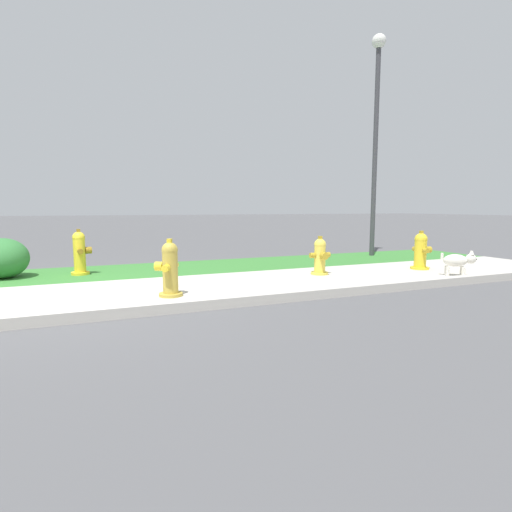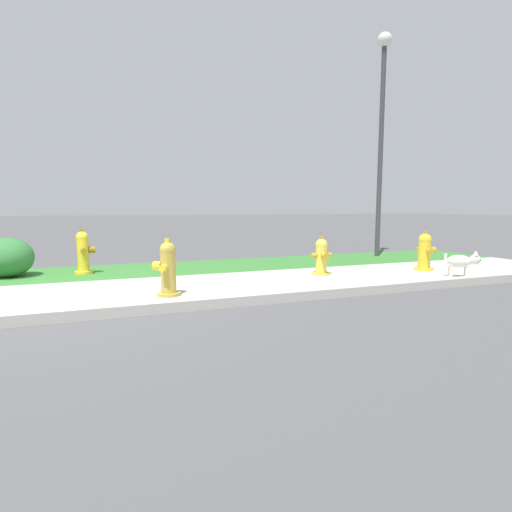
{
  "view_description": "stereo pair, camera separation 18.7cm",
  "coord_description": "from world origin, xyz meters",
  "px_view_note": "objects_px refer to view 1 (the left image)",
  "views": [
    {
      "loc": [
        0.47,
        -5.5,
        1.15
      ],
      "look_at": [
        2.81,
        0.22,
        0.4
      ],
      "focal_mm": 28.0,
      "sensor_mm": 36.0,
      "label": 1
    },
    {
      "loc": [
        0.64,
        -5.57,
        1.15
      ],
      "look_at": [
        2.81,
        0.22,
        0.4
      ],
      "focal_mm": 28.0,
      "sensor_mm": 36.0,
      "label": 2
    }
  ],
  "objects_px": {
    "fire_hydrant_far_end": "(170,269)",
    "street_lamp": "(376,114)",
    "fire_hydrant_near_corner": "(80,253)",
    "small_white_dog": "(458,261)",
    "fire_hydrant_mid_block": "(421,251)",
    "shrub_bush_far_verge": "(3,258)",
    "fire_hydrant_by_grass_verge": "(320,257)"
  },
  "relations": [
    {
      "from": "fire_hydrant_far_end",
      "to": "street_lamp",
      "type": "relative_size",
      "value": 0.15
    },
    {
      "from": "fire_hydrant_near_corner",
      "to": "small_white_dog",
      "type": "relative_size",
      "value": 1.65
    },
    {
      "from": "fire_hydrant_mid_block",
      "to": "small_white_dog",
      "type": "height_order",
      "value": "fire_hydrant_mid_block"
    },
    {
      "from": "street_lamp",
      "to": "shrub_bush_far_verge",
      "type": "height_order",
      "value": "street_lamp"
    },
    {
      "from": "fire_hydrant_mid_block",
      "to": "fire_hydrant_near_corner",
      "type": "bearing_deg",
      "value": -98.07
    },
    {
      "from": "fire_hydrant_near_corner",
      "to": "shrub_bush_far_verge",
      "type": "bearing_deg",
      "value": -102.87
    },
    {
      "from": "fire_hydrant_mid_block",
      "to": "fire_hydrant_by_grass_verge",
      "type": "relative_size",
      "value": 1.09
    },
    {
      "from": "fire_hydrant_near_corner",
      "to": "small_white_dog",
      "type": "bearing_deg",
      "value": 57.67
    },
    {
      "from": "small_white_dog",
      "to": "fire_hydrant_mid_block",
      "type": "bearing_deg",
      "value": 128.06
    },
    {
      "from": "fire_hydrant_far_end",
      "to": "small_white_dog",
      "type": "height_order",
      "value": "fire_hydrant_far_end"
    },
    {
      "from": "shrub_bush_far_verge",
      "to": "fire_hydrant_mid_block",
      "type": "bearing_deg",
      "value": -14.91
    },
    {
      "from": "street_lamp",
      "to": "shrub_bush_far_verge",
      "type": "relative_size",
      "value": 6.54
    },
    {
      "from": "fire_hydrant_near_corner",
      "to": "fire_hydrant_far_end",
      "type": "distance_m",
      "value": 2.57
    },
    {
      "from": "fire_hydrant_by_grass_verge",
      "to": "small_white_dog",
      "type": "xyz_separation_m",
      "value": [
        2.06,
        -1.02,
        -0.05
      ]
    },
    {
      "from": "street_lamp",
      "to": "fire_hydrant_far_end",
      "type": "bearing_deg",
      "value": -153.3
    },
    {
      "from": "fire_hydrant_by_grass_verge",
      "to": "shrub_bush_far_verge",
      "type": "bearing_deg",
      "value": -16.28
    },
    {
      "from": "fire_hydrant_mid_block",
      "to": "fire_hydrant_far_end",
      "type": "bearing_deg",
      "value": -74.72
    },
    {
      "from": "fire_hydrant_mid_block",
      "to": "street_lamp",
      "type": "bearing_deg",
      "value": 173.57
    },
    {
      "from": "street_lamp",
      "to": "small_white_dog",
      "type": "bearing_deg",
      "value": -100.95
    },
    {
      "from": "fire_hydrant_far_end",
      "to": "fire_hydrant_by_grass_verge",
      "type": "xyz_separation_m",
      "value": [
        2.69,
        0.73,
        -0.05
      ]
    },
    {
      "from": "shrub_bush_far_verge",
      "to": "fire_hydrant_near_corner",
      "type": "bearing_deg",
      "value": -4.5
    },
    {
      "from": "fire_hydrant_near_corner",
      "to": "fire_hydrant_by_grass_verge",
      "type": "distance_m",
      "value": 4.13
    },
    {
      "from": "fire_hydrant_mid_block",
      "to": "street_lamp",
      "type": "relative_size",
      "value": 0.14
    },
    {
      "from": "fire_hydrant_near_corner",
      "to": "small_white_dog",
      "type": "distance_m",
      "value": 6.42
    },
    {
      "from": "fire_hydrant_far_end",
      "to": "fire_hydrant_by_grass_verge",
      "type": "bearing_deg",
      "value": -42.62
    },
    {
      "from": "fire_hydrant_near_corner",
      "to": "street_lamp",
      "type": "relative_size",
      "value": 0.16
    },
    {
      "from": "shrub_bush_far_verge",
      "to": "small_white_dog",
      "type": "bearing_deg",
      "value": -21.02
    },
    {
      "from": "fire_hydrant_far_end",
      "to": "shrub_bush_far_verge",
      "type": "xyz_separation_m",
      "value": [
        -2.27,
        2.41,
        -0.03
      ]
    },
    {
      "from": "fire_hydrant_by_grass_verge",
      "to": "fire_hydrant_near_corner",
      "type": "bearing_deg",
      "value": -20.21
    },
    {
      "from": "fire_hydrant_far_end",
      "to": "street_lamp",
      "type": "height_order",
      "value": "street_lamp"
    },
    {
      "from": "street_lamp",
      "to": "fire_hydrant_near_corner",
      "type": "bearing_deg",
      "value": -176.79
    },
    {
      "from": "fire_hydrant_far_end",
      "to": "street_lamp",
      "type": "xyz_separation_m",
      "value": [
        5.32,
        2.68,
        2.94
      ]
    }
  ]
}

